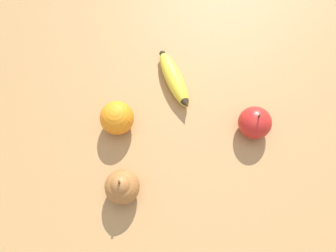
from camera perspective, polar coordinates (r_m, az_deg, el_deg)
name	(u,v)px	position (r m, az deg, el deg)	size (l,w,h in m)	color
ground_plane	(213,139)	(0.82, 7.79, -2.28)	(3.00, 3.00, 0.00)	#A87A47
banana	(174,79)	(0.86, 1.10, 8.11)	(0.15, 0.15, 0.04)	yellow
orange	(117,118)	(0.80, -8.87, 1.40)	(0.08, 0.08, 0.08)	orange
pear	(122,187)	(0.75, -8.02, -10.41)	(0.08, 0.08, 0.10)	#A36633
apple	(255,123)	(0.82, 14.88, 0.57)	(0.08, 0.08, 0.09)	red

